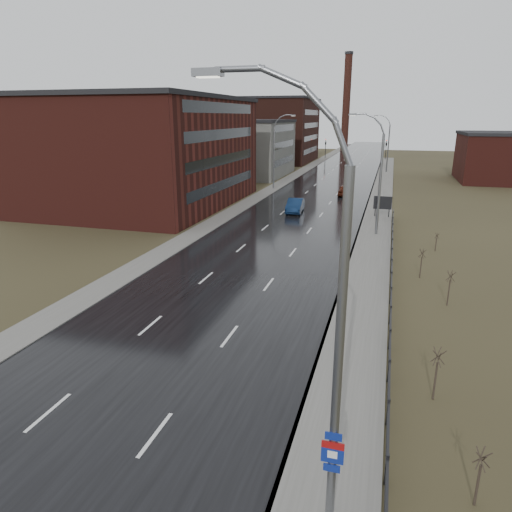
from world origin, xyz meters
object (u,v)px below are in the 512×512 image
Objects in this scene: car_near at (295,206)px; car_far at (346,190)px; billboard at (383,203)px; streetlight_main at (327,328)px.

car_far is at bearing 67.68° from car_near.
car_far is at bearing 111.09° from billboard.
streetlight_main is at bearing 95.10° from car_far.
billboard reaches higher than car_near.
car_near is at bearing 102.45° from streetlight_main.
streetlight_main is 2.41× the size of car_near.
streetlight_main is at bearing -81.78° from car_near.
billboard is at bearing 89.15° from streetlight_main.
car_far is (4.56, 13.94, -0.02)m from car_near.
billboard is 0.50× the size of car_near.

